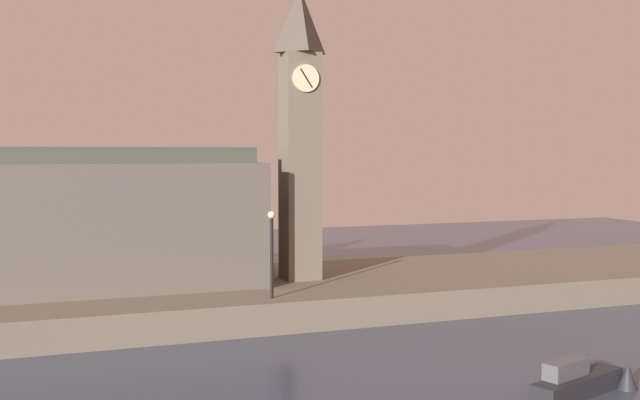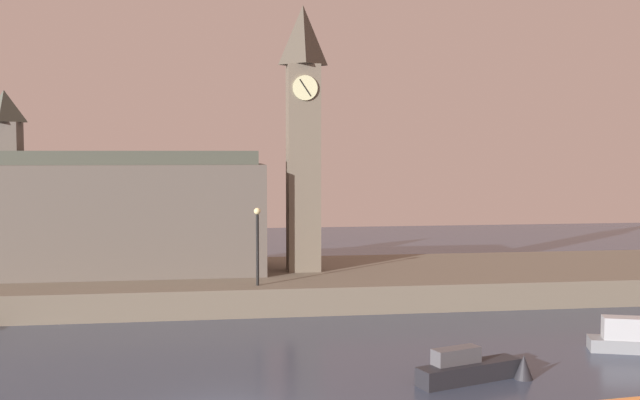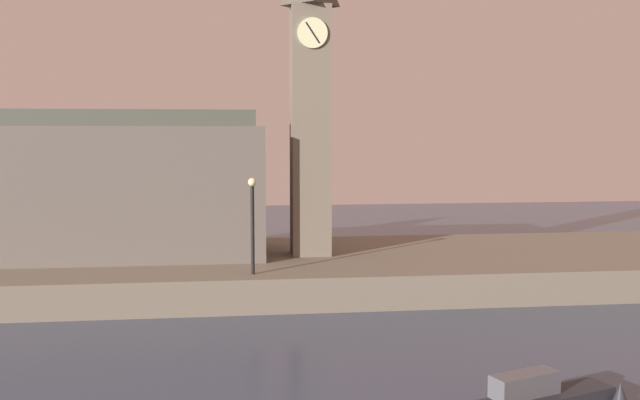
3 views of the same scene
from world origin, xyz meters
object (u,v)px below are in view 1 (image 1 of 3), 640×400
Objects in this scene: parliament_hall at (100,219)px; streetlamp at (272,244)px; boat_barge_dark at (585,382)px; clock_tower at (300,129)px.

parliament_hall reaches higher than streetlamp.
boat_barge_dark is (7.49, -13.02, -3.60)m from streetlamp.
parliament_hall is 9.30m from streetlamp.
boat_barge_dark is (14.93, -18.51, -4.55)m from parliament_hall.
streetlamp is at bearing -36.42° from parliament_hall.
clock_tower is 3.25× the size of boat_barge_dark.
clock_tower is 11.47m from parliament_hall.
parliament_hall is 3.78× the size of streetlamp.
streetlamp is at bearing 119.91° from boat_barge_dark.
parliament_hall is at bearing 176.31° from clock_tower.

